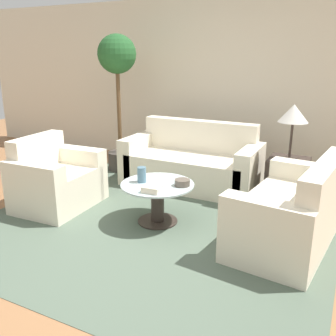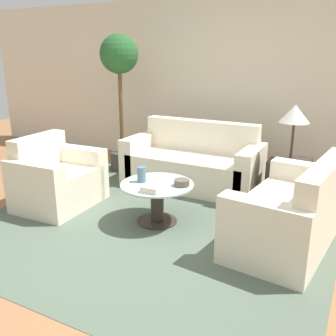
# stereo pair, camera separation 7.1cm
# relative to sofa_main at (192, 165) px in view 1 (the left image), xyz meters

# --- Properties ---
(ground_plane) EXTENTS (14.00, 14.00, 0.00)m
(ground_plane) POSITION_rel_sofa_main_xyz_m (0.10, -1.90, -0.29)
(ground_plane) COLOR #8E603D
(wall_back) EXTENTS (10.00, 0.06, 2.60)m
(wall_back) POSITION_rel_sofa_main_xyz_m (0.10, 1.09, 1.01)
(wall_back) COLOR beige
(wall_back) RESTS_ON ground_plane
(rug) EXTENTS (3.65, 3.42, 0.01)m
(rug) POSITION_rel_sofa_main_xyz_m (0.14, -1.29, -0.29)
(rug) COLOR #4C5B4C
(rug) RESTS_ON ground_plane
(sofa_main) EXTENTS (1.84, 0.82, 0.87)m
(sofa_main) POSITION_rel_sofa_main_xyz_m (0.00, 0.00, 0.00)
(sofa_main) COLOR beige
(sofa_main) RESTS_ON ground_plane
(armchair) EXTENTS (0.79, 1.00, 0.84)m
(armchair) POSITION_rel_sofa_main_xyz_m (-1.18, -1.42, 0.00)
(armchair) COLOR beige
(armchair) RESTS_ON ground_plane
(loveseat) EXTENTS (0.94, 1.57, 0.86)m
(loveseat) POSITION_rel_sofa_main_xyz_m (1.54, -1.11, 0.00)
(loveseat) COLOR beige
(loveseat) RESTS_ON ground_plane
(coffee_table) EXTENTS (0.79, 0.79, 0.44)m
(coffee_table) POSITION_rel_sofa_main_xyz_m (0.14, -1.29, -0.01)
(coffee_table) COLOR #332823
(coffee_table) RESTS_ON ground_plane
(side_table) EXTENTS (0.47, 0.47, 0.55)m
(side_table) POSITION_rel_sofa_main_xyz_m (1.28, -0.05, -0.02)
(side_table) COLOR #332823
(side_table) RESTS_ON ground_plane
(table_lamp) EXTENTS (0.35, 0.35, 0.66)m
(table_lamp) POSITION_rel_sofa_main_xyz_m (1.28, -0.05, 0.79)
(table_lamp) COLOR #332823
(table_lamp) RESTS_ON side_table
(potted_plant) EXTENTS (0.57, 0.57, 2.04)m
(potted_plant) POSITION_rel_sofa_main_xyz_m (-1.29, 0.15, 1.14)
(potted_plant) COLOR #3D3833
(potted_plant) RESTS_ON ground_plane
(vase) EXTENTS (0.10, 0.10, 0.17)m
(vase) POSITION_rel_sofa_main_xyz_m (-0.03, -1.32, 0.23)
(vase) COLOR slate
(vase) RESTS_ON coffee_table
(bowl) EXTENTS (0.16, 0.16, 0.07)m
(bowl) POSITION_rel_sofa_main_xyz_m (0.41, -1.23, 0.18)
(bowl) COLOR brown
(bowl) RESTS_ON coffee_table
(book_stack) EXTENTS (0.19, 0.16, 0.06)m
(book_stack) POSITION_rel_sofa_main_xyz_m (0.21, -1.53, 0.18)
(book_stack) COLOR beige
(book_stack) RESTS_ON coffee_table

